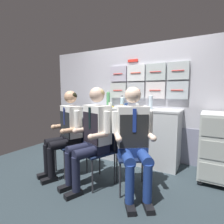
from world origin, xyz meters
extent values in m
cube|color=#263137|center=(0.00, 0.00, -0.02)|extent=(4.80, 4.80, 0.04)
cube|color=#B2B2BD|center=(0.00, 1.38, 1.07)|extent=(4.20, 0.06, 2.15)
cube|color=gray|center=(0.00, 1.34, 0.32)|extent=(4.12, 0.01, 0.64)
cube|color=#B1B6B4|center=(-0.46, 1.32, 1.29)|extent=(0.35, 0.06, 0.30)
cylinder|color=red|center=(-0.46, 1.28, 1.29)|extent=(0.20, 0.01, 0.01)
cube|color=#ADB1B7|center=(-0.08, 1.32, 1.29)|extent=(0.35, 0.06, 0.30)
cylinder|color=red|center=(-0.08, 1.28, 1.29)|extent=(0.20, 0.01, 0.01)
cube|color=silver|center=(0.30, 1.32, 1.29)|extent=(0.35, 0.06, 0.30)
cylinder|color=red|center=(0.30, 1.28, 1.29)|extent=(0.20, 0.01, 0.01)
cube|color=#A8B3BB|center=(0.67, 1.32, 1.29)|extent=(0.35, 0.06, 0.30)
cylinder|color=red|center=(0.67, 1.28, 1.29)|extent=(0.20, 0.01, 0.01)
cube|color=#ACA8BA|center=(-0.46, 1.32, 1.62)|extent=(0.35, 0.06, 0.30)
cylinder|color=red|center=(-0.46, 1.28, 1.62)|extent=(0.20, 0.01, 0.01)
cube|color=silver|center=(-0.08, 1.32, 1.62)|extent=(0.35, 0.06, 0.30)
cylinder|color=red|center=(-0.08, 1.28, 1.62)|extent=(0.20, 0.01, 0.01)
cube|color=#A9B5B5|center=(0.30, 1.32, 1.62)|extent=(0.35, 0.06, 0.30)
cylinder|color=red|center=(0.30, 1.28, 1.62)|extent=(0.20, 0.01, 0.01)
cube|color=#A9B3B6|center=(0.67, 1.32, 1.62)|extent=(0.35, 0.06, 0.30)
cylinder|color=red|center=(0.67, 1.28, 1.62)|extent=(0.20, 0.01, 0.01)
cube|color=red|center=(-0.16, 1.33, 1.86)|extent=(0.20, 0.02, 0.05)
cube|color=silver|center=(-0.17, 1.09, 0.47)|extent=(1.90, 0.52, 0.94)
cube|color=#ACB1B3|center=(-0.17, 1.09, 0.95)|extent=(1.94, 0.53, 0.03)
sphere|color=black|center=(1.12, 0.71, 0.04)|extent=(0.07, 0.07, 0.07)
sphere|color=black|center=(1.12, 1.26, 0.04)|extent=(0.07, 0.07, 0.07)
sphere|color=black|center=(1.43, 1.26, 0.04)|extent=(0.07, 0.07, 0.07)
cube|color=#B0B6B0|center=(1.27, 0.99, 0.52)|extent=(0.40, 0.64, 0.90)
cube|color=#9CA29C|center=(1.27, 0.66, 0.22)|extent=(0.35, 0.01, 0.24)
cube|color=#9CA29C|center=(1.27, 0.66, 0.52)|extent=(0.35, 0.01, 0.24)
cube|color=#9CA29C|center=(1.27, 0.66, 0.82)|extent=(0.35, 0.01, 0.24)
cylinder|color=#28282D|center=(1.27, 0.69, 0.95)|extent=(0.32, 0.02, 0.02)
cylinder|color=#2D2D33|center=(-0.92, 0.04, 0.22)|extent=(0.02, 0.02, 0.44)
cylinder|color=#2D2D33|center=(-0.59, -0.10, 0.22)|extent=(0.02, 0.02, 0.44)
cylinder|color=#2D2D33|center=(-0.78, 0.37, 0.22)|extent=(0.02, 0.02, 0.44)
cylinder|color=#2D2D33|center=(-0.45, 0.23, 0.22)|extent=(0.02, 0.02, 0.44)
cube|color=#131E3A|center=(-0.68, 0.13, 0.45)|extent=(0.52, 0.52, 0.02)
cube|color=#131E3A|center=(-0.61, 0.31, 0.66)|extent=(0.35, 0.17, 0.40)
cylinder|color=#2D2D33|center=(-0.78, 0.37, 0.66)|extent=(0.02, 0.02, 0.40)
cylinder|color=#2D2D33|center=(-0.45, 0.23, 0.66)|extent=(0.02, 0.02, 0.40)
cube|color=black|center=(-0.91, -0.18, 0.03)|extent=(0.17, 0.24, 0.06)
cube|color=black|center=(-0.74, -0.25, 0.03)|extent=(0.17, 0.24, 0.06)
cylinder|color=black|center=(-0.90, -0.14, 0.27)|extent=(0.10, 0.10, 0.43)
cylinder|color=black|center=(-0.73, -0.21, 0.27)|extent=(0.10, 0.10, 0.43)
cylinder|color=black|center=(-0.83, 0.01, 0.51)|extent=(0.27, 0.40, 0.13)
cylinder|color=black|center=(-0.66, -0.06, 0.51)|extent=(0.27, 0.40, 0.13)
cube|color=black|center=(-0.68, 0.13, 0.52)|extent=(0.39, 0.32, 0.12)
cube|color=white|center=(-0.67, 0.15, 0.82)|extent=(0.40, 0.32, 0.47)
cube|color=black|center=(-0.71, 0.06, 0.78)|extent=(0.31, 0.14, 0.38)
cube|color=navy|center=(-0.72, 0.05, 0.90)|extent=(0.04, 0.02, 0.27)
cylinder|color=white|center=(-0.87, 0.23, 0.87)|extent=(0.08, 0.08, 0.26)
cylinder|color=tan|center=(-0.89, 0.13, 0.72)|extent=(0.15, 0.24, 0.07)
sphere|color=tan|center=(-0.93, 0.03, 0.72)|extent=(0.08, 0.08, 0.08)
cylinder|color=white|center=(-0.48, 0.07, 0.87)|extent=(0.08, 0.08, 0.26)
cylinder|color=tan|center=(-0.54, -0.02, 0.72)|extent=(0.15, 0.24, 0.07)
sphere|color=tan|center=(-0.58, -0.12, 0.72)|extent=(0.08, 0.08, 0.08)
sphere|color=tan|center=(-0.67, 0.15, 1.19)|extent=(0.19, 0.19, 0.19)
ellipsoid|color=black|center=(-0.67, 0.17, 1.20)|extent=(0.24, 0.23, 0.13)
cylinder|color=#2D2D33|center=(-0.39, -0.04, 0.22)|extent=(0.02, 0.02, 0.44)
cylinder|color=#2D2D33|center=(-0.05, -0.17, 0.22)|extent=(0.02, 0.02, 0.44)
cylinder|color=#2D2D33|center=(-0.25, 0.30, 0.22)|extent=(0.02, 0.02, 0.44)
cylinder|color=#2D2D33|center=(0.08, 0.16, 0.22)|extent=(0.02, 0.02, 0.44)
cube|color=#131E3A|center=(-0.15, 0.06, 0.45)|extent=(0.52, 0.52, 0.02)
cube|color=#131E3A|center=(-0.08, 0.24, 0.66)|extent=(0.35, 0.16, 0.40)
cylinder|color=#2D2D33|center=(-0.25, 0.30, 0.66)|extent=(0.02, 0.02, 0.40)
cylinder|color=#2D2D33|center=(0.08, 0.16, 0.66)|extent=(0.02, 0.02, 0.40)
cube|color=black|center=(-0.39, -0.27, 0.03)|extent=(0.17, 0.24, 0.06)
cube|color=black|center=(-0.21, -0.34, 0.03)|extent=(0.17, 0.24, 0.06)
cylinder|color=#191D31|center=(-0.38, -0.23, 0.27)|extent=(0.10, 0.10, 0.43)
cylinder|color=#191D31|center=(-0.19, -0.31, 0.27)|extent=(0.10, 0.10, 0.43)
cylinder|color=#191D31|center=(-0.31, -0.07, 0.51)|extent=(0.27, 0.42, 0.13)
cylinder|color=#191D31|center=(-0.13, -0.14, 0.51)|extent=(0.27, 0.42, 0.13)
cube|color=#191D31|center=(-0.15, 0.06, 0.52)|extent=(0.41, 0.32, 0.12)
cube|color=white|center=(-0.14, 0.08, 0.83)|extent=(0.43, 0.34, 0.51)
cube|color=black|center=(-0.18, -0.02, 0.79)|extent=(0.33, 0.14, 0.41)
cube|color=black|center=(-0.19, -0.03, 0.92)|extent=(0.04, 0.02, 0.28)
cylinder|color=white|center=(-0.35, 0.17, 0.89)|extent=(0.08, 0.08, 0.28)
cylinder|color=beige|center=(-0.37, 0.05, 0.73)|extent=(0.16, 0.26, 0.07)
sphere|color=beige|center=(-0.41, -0.05, 0.73)|extent=(0.08, 0.08, 0.08)
cylinder|color=white|center=(0.06, 0.00, 0.89)|extent=(0.08, 0.08, 0.28)
cylinder|color=beige|center=(0.00, -0.10, 0.73)|extent=(0.16, 0.26, 0.07)
sphere|color=beige|center=(-0.04, -0.20, 0.73)|extent=(0.08, 0.08, 0.08)
sphere|color=beige|center=(-0.14, 0.08, 1.23)|extent=(0.20, 0.20, 0.20)
ellipsoid|color=tan|center=(-0.14, 0.10, 1.25)|extent=(0.25, 0.24, 0.14)
cylinder|color=#2D2D33|center=(0.29, -0.09, 0.22)|extent=(0.02, 0.02, 0.44)
cylinder|color=#2D2D33|center=(0.59, 0.11, 0.22)|extent=(0.02, 0.02, 0.44)
cylinder|color=#2D2D33|center=(0.09, 0.21, 0.22)|extent=(0.02, 0.02, 0.44)
cylinder|color=#2D2D33|center=(0.39, 0.41, 0.22)|extent=(0.02, 0.02, 0.44)
cube|color=#131E3A|center=(0.34, 0.16, 0.45)|extent=(0.56, 0.56, 0.02)
cube|color=#131E3A|center=(0.24, 0.32, 0.66)|extent=(0.32, 0.23, 0.40)
cylinder|color=#2D2D33|center=(0.09, 0.21, 0.66)|extent=(0.02, 0.02, 0.40)
cylinder|color=#2D2D33|center=(0.39, 0.41, 0.66)|extent=(0.02, 0.02, 0.40)
cube|color=black|center=(0.49, -0.23, 0.03)|extent=(0.20, 0.23, 0.06)
cube|color=black|center=(0.65, -0.12, 0.03)|extent=(0.20, 0.23, 0.06)
cylinder|color=navy|center=(0.46, -0.19, 0.27)|extent=(0.10, 0.10, 0.43)
cylinder|color=navy|center=(0.63, -0.08, 0.27)|extent=(0.10, 0.10, 0.43)
cylinder|color=navy|center=(0.36, -0.04, 0.51)|extent=(0.33, 0.41, 0.13)
cylinder|color=navy|center=(0.53, 0.07, 0.51)|extent=(0.33, 0.41, 0.13)
cube|color=navy|center=(0.34, 0.16, 0.52)|extent=(0.41, 0.37, 0.12)
cube|color=white|center=(0.33, 0.18, 0.83)|extent=(0.43, 0.39, 0.51)
cube|color=black|center=(0.39, 0.09, 0.79)|extent=(0.30, 0.21, 0.41)
cube|color=navy|center=(0.40, 0.08, 0.93)|extent=(0.04, 0.03, 0.28)
cylinder|color=white|center=(0.15, 0.06, 0.89)|extent=(0.08, 0.08, 0.28)
cylinder|color=beige|center=(0.23, -0.03, 0.73)|extent=(0.20, 0.25, 0.07)
sphere|color=beige|center=(0.29, -0.12, 0.73)|extent=(0.08, 0.08, 0.08)
cylinder|color=white|center=(0.51, 0.30, 0.89)|extent=(0.08, 0.08, 0.28)
cylinder|color=beige|center=(0.56, 0.20, 0.73)|extent=(0.20, 0.25, 0.07)
sphere|color=beige|center=(0.63, 0.10, 0.73)|extent=(0.08, 0.08, 0.08)
sphere|color=beige|center=(0.33, 0.18, 1.23)|extent=(0.20, 0.20, 0.20)
ellipsoid|color=gray|center=(0.32, 0.19, 1.25)|extent=(0.26, 0.26, 0.14)
cylinder|color=silver|center=(-0.29, 1.14, 1.06)|extent=(0.07, 0.07, 0.18)
cone|color=silver|center=(-0.29, 1.14, 1.16)|extent=(0.07, 0.07, 0.02)
cylinder|color=black|center=(-0.29, 1.14, 1.19)|extent=(0.03, 0.03, 0.02)
cylinder|color=#519B5E|center=(-0.64, 1.21, 1.11)|extent=(0.07, 0.07, 0.28)
cone|color=#519B5E|center=(-0.64, 1.21, 1.26)|extent=(0.07, 0.07, 0.02)
cylinder|color=silver|center=(-0.64, 1.21, 1.28)|extent=(0.03, 0.03, 0.02)
cylinder|color=silver|center=(0.28, 1.10, 1.08)|extent=(0.07, 0.07, 0.23)
cone|color=silver|center=(0.28, 1.10, 1.21)|extent=(0.07, 0.07, 0.02)
cylinder|color=silver|center=(0.28, 1.10, 1.23)|extent=(0.03, 0.03, 0.02)
cylinder|color=navy|center=(-0.26, 1.27, 1.01)|extent=(0.07, 0.07, 0.08)
cylinder|color=#382114|center=(-0.26, 1.27, 1.04)|extent=(0.06, 0.06, 0.01)
cylinder|color=silver|center=(0.02, 1.15, 1.01)|extent=(0.06, 0.06, 0.09)
cylinder|color=#382114|center=(0.02, 1.15, 1.05)|extent=(0.05, 0.05, 0.01)
cylinder|color=tan|center=(-0.26, 1.06, 1.00)|extent=(0.07, 0.07, 0.06)
cylinder|color=#382114|center=(-0.26, 1.06, 1.03)|extent=(0.06, 0.06, 0.01)
cylinder|color=silver|center=(-0.55, 1.13, 1.01)|extent=(0.07, 0.07, 0.09)
cylinder|color=#382114|center=(-0.55, 1.13, 1.05)|extent=(0.06, 0.06, 0.01)
ellipsoid|color=yellow|center=(-0.47, 0.97, 0.99)|extent=(0.17, 0.10, 0.04)
cylinder|color=#4C3819|center=(-0.39, 1.00, 0.99)|extent=(0.01, 0.01, 0.02)
camera|label=1|loc=(1.17, -1.84, 1.27)|focal=27.89mm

